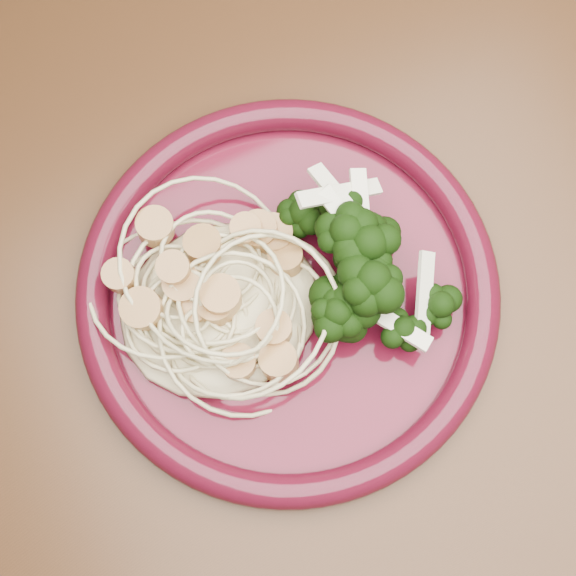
# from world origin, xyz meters

# --- Properties ---
(dining_table) EXTENTS (1.20, 0.80, 0.75)m
(dining_table) POSITION_xyz_m (0.00, 0.00, 0.65)
(dining_table) COLOR #472814
(dining_table) RESTS_ON ground
(dinner_plate) EXTENTS (0.36, 0.36, 0.03)m
(dinner_plate) POSITION_xyz_m (0.07, 0.00, 0.76)
(dinner_plate) COLOR #4E0B1B
(dinner_plate) RESTS_ON dining_table
(spaghetti_pile) EXTENTS (0.17, 0.15, 0.03)m
(spaghetti_pile) POSITION_xyz_m (0.02, 0.01, 0.77)
(spaghetti_pile) COLOR beige
(spaghetti_pile) RESTS_ON dinner_plate
(scallop_cluster) EXTENTS (0.17, 0.17, 0.05)m
(scallop_cluster) POSITION_xyz_m (0.02, 0.01, 0.81)
(scallop_cluster) COLOR tan
(scallop_cluster) RESTS_ON spaghetti_pile
(broccoli_pile) EXTENTS (0.12, 0.16, 0.05)m
(broccoli_pile) POSITION_xyz_m (0.13, -0.01, 0.78)
(broccoli_pile) COLOR black
(broccoli_pile) RESTS_ON dinner_plate
(onion_garnish) EXTENTS (0.08, 0.11, 0.06)m
(onion_garnish) POSITION_xyz_m (0.13, -0.01, 0.81)
(onion_garnish) COLOR white
(onion_garnish) RESTS_ON broccoli_pile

